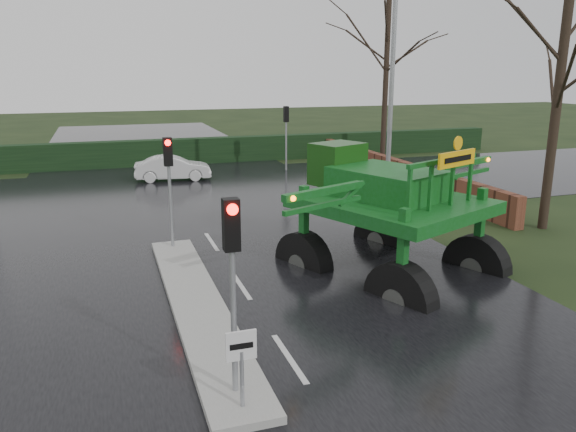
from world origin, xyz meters
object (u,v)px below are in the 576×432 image
object	(u,v)px
keep_left_sign	(241,357)
street_light_right	(386,56)
traffic_signal_far	(286,124)
white_sedan	(173,180)
crop_sprayer	(397,207)
traffic_signal_mid	(169,169)
traffic_signal_near	(232,256)

from	to	relation	value
keep_left_sign	street_light_right	distance (m)	17.23
traffic_signal_far	white_sedan	world-z (taller)	traffic_signal_far
keep_left_sign	street_light_right	world-z (taller)	street_light_right
traffic_signal_far	crop_sprayer	world-z (taller)	crop_sprayer
traffic_signal_mid	traffic_signal_near	bearing A→B (deg)	-90.00
traffic_signal_near	traffic_signal_far	distance (m)	22.42
white_sedan	crop_sprayer	bearing A→B (deg)	-163.13
traffic_signal_near	traffic_signal_far	bearing A→B (deg)	69.64
traffic_signal_far	street_light_right	world-z (taller)	street_light_right
keep_left_sign	traffic_signal_mid	world-z (taller)	traffic_signal_mid
keep_left_sign	traffic_signal_mid	xyz separation A→B (m)	(0.00, 8.99, 1.53)
traffic_signal_near	street_light_right	xyz separation A→B (m)	(9.49, 13.01, 3.40)
traffic_signal_near	traffic_signal_far	world-z (taller)	same
traffic_signal_mid	traffic_signal_far	world-z (taller)	same
traffic_signal_far	crop_sprayer	xyz separation A→B (m)	(-3.09, -17.92, -0.29)
traffic_signal_mid	white_sedan	bearing A→B (deg)	82.81
traffic_signal_near	traffic_signal_mid	size ratio (longest dim) A/B	1.00
traffic_signal_far	white_sedan	size ratio (longest dim) A/B	0.94
traffic_signal_mid	crop_sprayer	distance (m)	7.17
keep_left_sign	white_sedan	distance (m)	20.61
traffic_signal_far	keep_left_sign	bearing A→B (deg)	70.07
crop_sprayer	white_sedan	size ratio (longest dim) A/B	2.14
keep_left_sign	white_sedan	size ratio (longest dim) A/B	0.36
traffic_signal_near	crop_sprayer	bearing A→B (deg)	33.34
traffic_signal_near	traffic_signal_mid	world-z (taller)	same
traffic_signal_mid	crop_sprayer	size ratio (longest dim) A/B	0.44
keep_left_sign	traffic_signal_near	world-z (taller)	traffic_signal_near
crop_sprayer	traffic_signal_far	bearing A→B (deg)	57.10
keep_left_sign	crop_sprayer	world-z (taller)	crop_sprayer
traffic_signal_near	street_light_right	world-z (taller)	street_light_right
crop_sprayer	white_sedan	world-z (taller)	crop_sprayer
keep_left_sign	crop_sprayer	distance (m)	6.05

